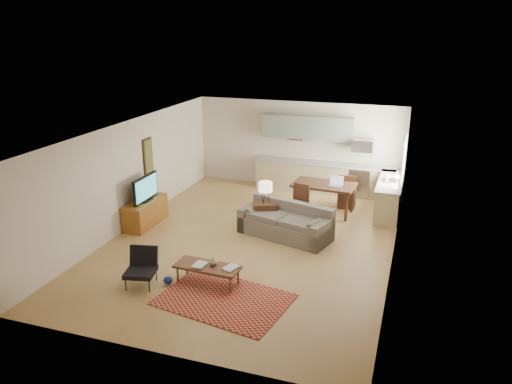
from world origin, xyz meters
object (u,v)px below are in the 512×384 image
(tv_credenza, at_px, (145,212))
(armchair, at_px, (140,269))
(dining_table, at_px, (323,198))
(sofa, at_px, (285,221))
(coffee_table, at_px, (208,274))
(console_table, at_px, (265,216))

(tv_credenza, bearing_deg, armchair, -61.30)
(tv_credenza, bearing_deg, dining_table, 28.52)
(armchair, bearing_deg, sofa, 44.56)
(sofa, relative_size, coffee_table, 1.77)
(armchair, bearing_deg, coffee_table, 9.52)
(coffee_table, distance_m, console_table, 3.05)
(armchair, xyz_separation_m, dining_table, (2.64, 5.11, 0.04))
(sofa, relative_size, dining_table, 1.42)
(sofa, bearing_deg, coffee_table, -91.20)
(coffee_table, xyz_separation_m, armchair, (-1.22, -0.50, 0.17))
(coffee_table, distance_m, tv_credenza, 3.63)
(coffee_table, height_order, armchair, armchair)
(tv_credenza, relative_size, console_table, 2.04)
(coffee_table, xyz_separation_m, dining_table, (1.42, 4.61, 0.22))
(console_table, xyz_separation_m, dining_table, (1.17, 1.58, 0.07))
(sofa, distance_m, dining_table, 1.97)
(sofa, xyz_separation_m, dining_table, (0.56, 1.89, 0.01))
(sofa, distance_m, armchair, 3.83)
(coffee_table, relative_size, console_table, 1.90)
(sofa, height_order, tv_credenza, sofa)
(coffee_table, relative_size, armchair, 1.77)
(armchair, relative_size, dining_table, 0.45)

